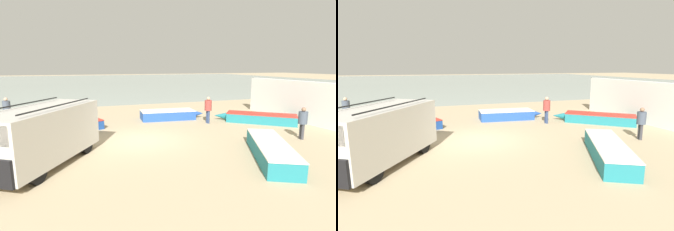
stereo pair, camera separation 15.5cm
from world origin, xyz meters
The scene contains 11 objects.
ground_plane centered at (0.00, 0.00, 0.00)m, with size 200.00×200.00×0.00m, color tan.
sea_water centered at (0.00, 52.00, 0.00)m, with size 120.00×80.00×0.01m, color #99A89E.
harbor_wall centered at (11.05, 1.00, 1.34)m, with size 0.50×10.10×2.68m, color silver.
parked_van centered at (-4.19, -1.97, 1.20)m, with size 4.18×5.24×2.31m.
fishing_rowboat_0 centered at (4.41, -3.96, 0.33)m, with size 3.34×5.32×0.67m.
fishing_rowboat_1 centered at (3.07, 4.59, 0.32)m, with size 4.55×1.92×0.63m.
fishing_rowboat_2 centered at (8.17, 1.63, 0.30)m, with size 4.63×4.09×0.60m.
fishing_rowboat_3 centered at (-2.96, 4.58, 0.27)m, with size 2.81×4.57×0.55m.
fisherman_0 centered at (4.98, 2.53, 1.02)m, with size 0.45×0.45×1.71m.
fisherman_1 centered at (-7.17, 6.37, 1.02)m, with size 0.45×0.45×1.71m.
fisherman_2 centered at (7.71, -2.38, 0.98)m, with size 0.43×0.43×1.63m.
Camera 1 is at (-2.86, -12.31, 3.67)m, focal length 28.00 mm.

